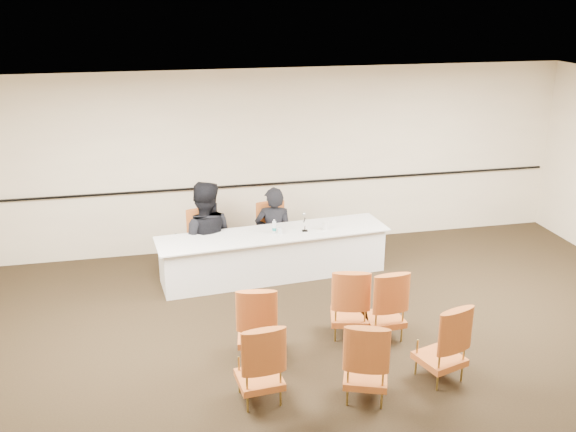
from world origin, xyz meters
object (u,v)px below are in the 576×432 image
object	(u,v)px
drinking_glass	(280,231)
aud_chair_back_mid	(366,359)
panelist_main_chair	(274,234)
aud_chair_back_left	(259,361)
panelist_second_chair	(205,242)
coffee_cup	(325,226)
panel_table	(274,255)
water_bottle	(274,226)
panelist_main	(274,237)
aud_chair_front_right	(384,303)
panelist_second	(205,242)
microphone	(305,223)
aud_chair_front_left	(257,320)
aud_chair_back_right	(441,341)
aud_chair_front_mid	(350,301)

from	to	relation	value
drinking_glass	aud_chair_back_mid	world-z (taller)	aud_chair_back_mid
panelist_main_chair	aud_chair_back_left	xyz separation A→B (m)	(-0.88, -3.62, 0.00)
panelist_second_chair	coffee_cup	xyz separation A→B (m)	(1.79, -0.49, 0.30)
panelist_second_chair	aud_chair_back_mid	world-z (taller)	same
panel_table	water_bottle	distance (m)	0.46
panelist_main	aud_chair_front_right	size ratio (longest dim) A/B	1.76
panelist_second	microphone	bearing A→B (deg)	170.74
panelist_second	aud_chair_back_left	bearing A→B (deg)	102.35
aud_chair_front_left	aud_chair_back_right	world-z (taller)	same
aud_chair_front_left	aud_chair_front_right	distance (m)	1.63
aud_chair_front_right	aud_chair_back_right	distance (m)	1.05
panel_table	aud_chair_front_right	bearing A→B (deg)	-70.34
panel_table	coffee_cup	distance (m)	0.90
panel_table	coffee_cup	size ratio (longest dim) A/B	25.42
aud_chair_back_left	aud_chair_back_right	bearing A→B (deg)	-6.18
drinking_glass	aud_chair_front_right	xyz separation A→B (m)	(0.89, -2.06, -0.28)
water_bottle	panelist_second_chair	bearing A→B (deg)	157.06
microphone	water_bottle	size ratio (longest dim) A/B	1.25
panel_table	aud_chair_front_left	size ratio (longest dim) A/B	3.70
water_bottle	aud_chair_front_right	bearing A→B (deg)	-65.33
panelist_main_chair	aud_chair_back_right	world-z (taller)	same
panelist_main	aud_chair_front_left	distance (m)	2.84
panelist_main	microphone	size ratio (longest dim) A/B	6.42
panelist_second	microphone	world-z (taller)	panelist_second
aud_chair_back_left	aud_chair_back_mid	size ratio (longest dim) A/B	1.00
panelist_second	aud_chair_back_right	distance (m)	4.22
panelist_main	panelist_main_chair	xyz separation A→B (m)	(0.00, 0.00, 0.06)
coffee_cup	microphone	bearing A→B (deg)	178.08
panelist_second_chair	aud_chair_back_mid	distance (m)	3.95
panelist_second	aud_chair_back_right	bearing A→B (deg)	131.32
panelist_second	coffee_cup	xyz separation A→B (m)	(1.79, -0.49, 0.31)
water_bottle	coffee_cup	bearing A→B (deg)	-4.08
panelist_second_chair	aud_chair_back_right	world-z (taller)	same
aud_chair_front_mid	aud_chair_back_mid	bearing A→B (deg)	-85.76
panelist_main_chair	aud_chair_back_mid	bearing A→B (deg)	-91.90
panelist_second	panelist_main	bearing A→B (deg)	-166.04
panelist_main_chair	aud_chair_back_mid	size ratio (longest dim) A/B	1.00
panel_table	panelist_main_chair	distance (m)	0.57
microphone	water_bottle	distance (m)	0.47
panelist_main_chair	panelist_second	distance (m)	1.12
microphone	water_bottle	xyz separation A→B (m)	(-0.46, 0.04, -0.03)
panelist_second	aud_chair_front_mid	distance (m)	2.88
panelist_main	panelist_second_chair	size ratio (longest dim) A/B	1.76
panelist_main	panelist_second_chair	world-z (taller)	panelist_main
panelist_second_chair	aud_chair_back_right	bearing A→B (deg)	-62.64
panel_table	aud_chair_front_mid	size ratio (longest dim) A/B	3.70
water_bottle	aud_chair_front_mid	distance (m)	2.08
microphone	aud_chair_back_left	bearing A→B (deg)	-104.13
aud_chair_front_left	aud_chair_back_mid	distance (m)	1.46
panelist_main_chair	aud_chair_front_left	size ratio (longest dim) A/B	1.00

